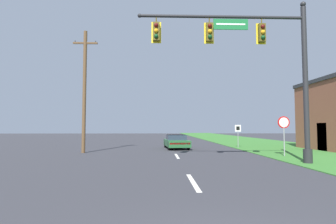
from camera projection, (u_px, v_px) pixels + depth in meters
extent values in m
cube|color=#38752D|center=(251.00, 142.00, 33.04)|extent=(10.00, 110.00, 0.04)
cube|color=silver|center=(193.00, 182.00, 8.75)|extent=(0.16, 2.80, 0.01)
cube|color=silver|center=(177.00, 156.00, 16.73)|extent=(0.16, 2.80, 0.01)
cube|color=silver|center=(171.00, 147.00, 24.71)|extent=(0.16, 2.80, 0.01)
cube|color=silver|center=(168.00, 142.00, 32.69)|extent=(0.16, 2.80, 0.01)
cube|color=silver|center=(167.00, 139.00, 40.67)|extent=(0.16, 2.80, 0.01)
cube|color=black|center=(322.00, 137.00, 20.33)|extent=(0.10, 1.20, 2.20)
cylinder|color=#232326|center=(308.00, 156.00, 13.25)|extent=(0.44, 0.44, 0.70)
cylinder|color=#232326|center=(306.00, 84.00, 13.48)|extent=(0.26, 0.26, 8.12)
sphere|color=#232326|center=(303.00, 4.00, 13.73)|extent=(0.28, 0.28, 0.28)
cylinder|color=#232326|center=(222.00, 17.00, 13.54)|extent=(8.55, 0.16, 0.16)
sphere|color=#232326|center=(140.00, 16.00, 13.40)|extent=(0.21, 0.21, 0.21)
cube|color=#196B33|center=(231.00, 24.00, 13.53)|extent=(1.80, 0.06, 0.55)
cube|color=white|center=(231.00, 24.00, 13.50)|extent=(1.51, 0.01, 0.08)
cylinder|color=#4C4214|center=(156.00, 19.00, 13.42)|extent=(0.06, 0.06, 0.35)
cube|color=yellow|center=(156.00, 33.00, 13.51)|extent=(0.50, 0.03, 1.11)
cube|color=#4C4214|center=(156.00, 32.00, 13.38)|extent=(0.34, 0.24, 0.95)
sphere|color=#4C0F0C|center=(156.00, 25.00, 13.25)|extent=(0.22, 0.22, 0.22)
sphere|color=orange|center=(156.00, 31.00, 13.24)|extent=(0.22, 0.22, 0.22)
sphere|color=#0F3D19|center=(156.00, 36.00, 13.22)|extent=(0.22, 0.22, 0.22)
cylinder|color=#4C4214|center=(209.00, 20.00, 13.51)|extent=(0.06, 0.06, 0.35)
cube|color=yellow|center=(209.00, 33.00, 13.60)|extent=(0.50, 0.03, 1.11)
cube|color=#4C4214|center=(209.00, 32.00, 13.47)|extent=(0.34, 0.24, 0.95)
sphere|color=#4C0F0C|center=(210.00, 26.00, 13.34)|extent=(0.22, 0.22, 0.22)
sphere|color=orange|center=(210.00, 31.00, 13.33)|extent=(0.22, 0.22, 0.22)
sphere|color=#0F3D19|center=(210.00, 37.00, 13.31)|extent=(0.22, 0.22, 0.22)
cylinder|color=#4C4214|center=(262.00, 21.00, 13.60)|extent=(0.06, 0.06, 0.35)
cube|color=yellow|center=(261.00, 34.00, 13.69)|extent=(0.50, 0.03, 1.11)
cube|color=#4C4214|center=(262.00, 33.00, 13.56)|extent=(0.34, 0.24, 0.95)
sphere|color=#4C0F0C|center=(263.00, 27.00, 13.44)|extent=(0.22, 0.22, 0.22)
sphere|color=orange|center=(263.00, 32.00, 13.42)|extent=(0.22, 0.22, 0.22)
sphere|color=#0F3D19|center=(263.00, 37.00, 13.40)|extent=(0.22, 0.22, 0.22)
cylinder|color=black|center=(183.00, 144.00, 24.33)|extent=(0.22, 0.64, 0.64)
cylinder|color=black|center=(165.00, 144.00, 24.14)|extent=(0.22, 0.64, 0.64)
cylinder|color=black|center=(188.00, 146.00, 21.50)|extent=(0.22, 0.64, 0.64)
cylinder|color=black|center=(169.00, 146.00, 21.31)|extent=(0.22, 0.64, 0.64)
cube|color=#235B2D|center=(176.00, 143.00, 22.83)|extent=(2.16, 4.39, 0.55)
cube|color=#283342|center=(176.00, 137.00, 22.97)|extent=(1.74, 1.91, 0.42)
cube|color=#235B2D|center=(176.00, 135.00, 22.98)|extent=(1.70, 1.87, 0.06)
cube|color=#B71414|center=(180.00, 144.00, 20.76)|extent=(1.67, 0.20, 0.14)
cylinder|color=gray|center=(284.00, 138.00, 16.55)|extent=(0.07, 0.07, 2.20)
cylinder|color=red|center=(284.00, 122.00, 16.61)|extent=(0.76, 0.04, 0.76)
cylinder|color=white|center=(284.00, 122.00, 16.59)|extent=(0.61, 0.01, 0.61)
cylinder|color=gray|center=(238.00, 136.00, 23.74)|extent=(0.06, 0.06, 2.00)
cube|color=white|center=(238.00, 128.00, 23.78)|extent=(0.55, 0.04, 0.60)
cube|color=black|center=(238.00, 128.00, 23.76)|extent=(0.31, 0.01, 0.34)
cylinder|color=brown|center=(84.00, 91.00, 19.20)|extent=(0.26, 0.26, 8.99)
cube|color=brown|center=(85.00, 43.00, 19.41)|extent=(1.80, 0.12, 0.12)
cylinder|color=#333338|center=(75.00, 41.00, 19.40)|extent=(0.08, 0.08, 0.12)
cylinder|color=#333338|center=(96.00, 42.00, 19.45)|extent=(0.08, 0.08, 0.12)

